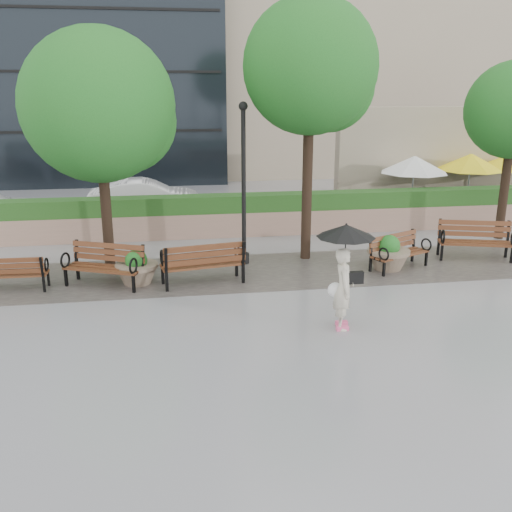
{
  "coord_description": "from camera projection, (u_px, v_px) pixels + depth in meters",
  "views": [
    {
      "loc": [
        -1.97,
        -11.3,
        4.77
      ],
      "look_at": [
        -0.08,
        0.81,
        1.1
      ],
      "focal_mm": 40.0,
      "sensor_mm": 36.0,
      "label": 1
    }
  ],
  "objects": [
    {
      "name": "cobble_strip",
      "position": [
        246.0,
        272.0,
        15.19
      ],
      "size": [
        28.0,
        3.2,
        0.01
      ],
      "primitive_type": "cube",
      "color": "#383330",
      "rests_on": "ground"
    },
    {
      "name": "bench_2",
      "position": [
        203.0,
        271.0,
        14.2
      ],
      "size": [
        2.14,
        1.15,
        1.09
      ],
      "rotation": [
        0.0,
        0.0,
        3.32
      ],
      "color": "brown",
      "rests_on": "ground"
    },
    {
      "name": "ground",
      "position": [
        265.0,
        315.0,
        12.35
      ],
      "size": [
        100.0,
        100.0,
        0.0
      ],
      "primitive_type": "plane",
      "color": "gray",
      "rests_on": "ground"
    },
    {
      "name": "bench_1",
      "position": [
        105.0,
        274.0,
        14.06
      ],
      "size": [
        2.06,
        1.47,
        1.03
      ],
      "rotation": [
        0.0,
        0.0,
        -0.41
      ],
      "color": "brown",
      "rests_on": "ground"
    },
    {
      "name": "planter_left",
      "position": [
        137.0,
        270.0,
        14.22
      ],
      "size": [
        1.07,
        1.07,
        0.89
      ],
      "color": "#7F6B56",
      "rests_on": "ground"
    },
    {
      "name": "patio_umb_yellow_a",
      "position": [
        471.0,
        162.0,
        21.54
      ],
      "size": [
        2.5,
        2.5,
        2.3
      ],
      "color": "black",
      "rests_on": "ground"
    },
    {
      "name": "cafe_wall",
      "position": [
        458.0,
        158.0,
        22.64
      ],
      "size": [
        10.0,
        0.6,
        4.0
      ],
      "primitive_type": "cube",
      "color": "tan",
      "rests_on": "ground"
    },
    {
      "name": "bench_0",
      "position": [
        12.0,
        280.0,
        13.75
      ],
      "size": [
        1.68,
        0.72,
        0.88
      ],
      "rotation": [
        0.0,
        0.0,
        3.1
      ],
      "color": "brown",
      "rests_on": "ground"
    },
    {
      "name": "bench_4",
      "position": [
        474.0,
        248.0,
        16.24
      ],
      "size": [
        2.13,
        1.32,
        1.07
      ],
      "rotation": [
        0.0,
        0.0,
        -0.29
      ],
      "color": "brown",
      "rests_on": "ground"
    },
    {
      "name": "patio_umb_yellow_b",
      "position": [
        511.0,
        161.0,
        21.82
      ],
      "size": [
        2.5,
        2.5,
        2.3
      ],
      "color": "black",
      "rests_on": "ground"
    },
    {
      "name": "pedestrian",
      "position": [
        344.0,
        266.0,
        11.36
      ],
      "size": [
        1.17,
        1.17,
        2.16
      ],
      "rotation": [
        0.0,
        0.0,
        1.34
      ],
      "color": "beige",
      "rests_on": "ground"
    },
    {
      "name": "patio_umb_white",
      "position": [
        414.0,
        165.0,
        20.84
      ],
      "size": [
        2.5,
        2.5,
        2.3
      ],
      "color": "black",
      "rests_on": "ground"
    },
    {
      "name": "tree_1",
      "position": [
        315.0,
        72.0,
        15.05
      ],
      "size": [
        3.64,
        3.57,
        7.05
      ],
      "color": "black",
      "rests_on": "ground"
    },
    {
      "name": "lamppost",
      "position": [
        244.0,
        195.0,
        15.38
      ],
      "size": [
        0.28,
        0.28,
        4.38
      ],
      "color": "black",
      "rests_on": "ground"
    },
    {
      "name": "tree_0",
      "position": [
        105.0,
        110.0,
        14.52
      ],
      "size": [
        3.9,
        3.88,
        6.22
      ],
      "color": "black",
      "rests_on": "ground"
    },
    {
      "name": "cafe_hedge",
      "position": [
        471.0,
        208.0,
        20.93
      ],
      "size": [
        8.0,
        0.5,
        0.9
      ],
      "primitive_type": "cube",
      "color": "#1A4617",
      "rests_on": "ground"
    },
    {
      "name": "asphalt_street",
      "position": [
        219.0,
        210.0,
        22.76
      ],
      "size": [
        40.0,
        7.0,
        0.0
      ],
      "primitive_type": "cube",
      "color": "black",
      "rests_on": "ground"
    },
    {
      "name": "bench_3",
      "position": [
        399.0,
        259.0,
        15.39
      ],
      "size": [
        1.85,
        1.36,
        0.93
      ],
      "rotation": [
        0.0,
        0.0,
        0.44
      ],
      "color": "brown",
      "rests_on": "ground"
    },
    {
      "name": "planter_right",
      "position": [
        388.0,
        256.0,
        15.32
      ],
      "size": [
        1.14,
        1.14,
        0.95
      ],
      "color": "#7F6B56",
      "rests_on": "ground"
    },
    {
      "name": "car_right",
      "position": [
        146.0,
        197.0,
        21.67
      ],
      "size": [
        4.21,
        1.53,
        1.38
      ],
      "primitive_type": "imported",
      "rotation": [
        0.0,
        0.0,
        1.59
      ],
      "color": "silver",
      "rests_on": "ground"
    },
    {
      "name": "hedge_wall",
      "position": [
        230.0,
        215.0,
        18.79
      ],
      "size": [
        24.0,
        0.8,
        1.35
      ],
      "color": "#9B7564",
      "rests_on": "ground"
    }
  ]
}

